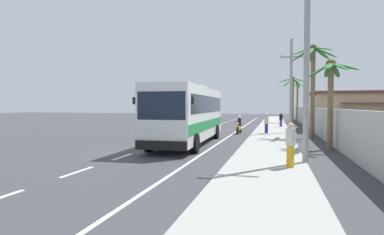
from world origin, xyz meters
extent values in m
plane|color=#3A3A3F|center=(0.00, 0.00, 0.00)|extent=(160.00, 160.00, 0.00)
cube|color=#999993|center=(6.80, 10.00, 0.07)|extent=(3.20, 90.00, 0.14)
cube|color=white|center=(0.00, -5.48, 0.00)|extent=(0.16, 2.00, 0.01)
cube|color=white|center=(0.00, -1.85, 0.00)|extent=(0.16, 2.00, 0.01)
cube|color=white|center=(0.00, 1.78, 0.00)|extent=(0.16, 2.00, 0.01)
cube|color=white|center=(0.00, 5.41, 0.00)|extent=(0.16, 2.00, 0.01)
cube|color=white|center=(0.00, 9.04, 0.00)|extent=(0.16, 2.00, 0.01)
cube|color=white|center=(0.00, 12.66, 0.00)|extent=(0.16, 2.00, 0.01)
cube|color=white|center=(0.00, 16.29, 0.00)|extent=(0.16, 2.00, 0.01)
cube|color=white|center=(0.00, 19.92, 0.00)|extent=(0.16, 2.00, 0.01)
cube|color=white|center=(0.00, 23.55, 0.00)|extent=(0.16, 2.00, 0.01)
cube|color=white|center=(0.00, 27.18, 0.00)|extent=(0.16, 2.00, 0.01)
cube|color=white|center=(0.00, 30.81, 0.00)|extent=(0.16, 2.00, 0.01)
cube|color=white|center=(0.00, 34.44, 0.00)|extent=(0.16, 2.00, 0.01)
cube|color=white|center=(0.00, 38.07, 0.00)|extent=(0.16, 2.00, 0.01)
cube|color=white|center=(0.00, 41.70, 0.00)|extent=(0.16, 2.00, 0.01)
cube|color=white|center=(0.00, 45.33, 0.00)|extent=(0.16, 2.00, 0.01)
cube|color=white|center=(0.00, 48.96, 0.00)|extent=(0.16, 2.00, 0.01)
cube|color=white|center=(3.52, 15.00, 0.00)|extent=(0.14, 70.00, 0.01)
cube|color=#B2B2AD|center=(10.60, 14.00, 1.14)|extent=(0.24, 60.00, 2.28)
cube|color=silver|center=(1.70, 4.14, 1.99)|extent=(2.99, 11.65, 3.21)
cube|color=#192333|center=(1.69, 4.34, 2.55)|extent=(2.99, 10.73, 1.03)
cube|color=#192333|center=(1.90, -1.60, 2.47)|extent=(2.38, 0.18, 1.35)
cube|color=#1E843D|center=(1.70, 4.14, 1.27)|extent=(3.02, 11.42, 0.58)
cube|color=black|center=(1.90, -1.69, 0.59)|extent=(2.54, 0.25, 0.44)
cube|color=#B7B7B7|center=(1.65, 5.59, 3.74)|extent=(1.51, 2.59, 0.28)
cube|color=black|center=(3.37, -1.34, 2.71)|extent=(0.12, 0.08, 0.36)
cube|color=black|center=(0.42, -1.44, 2.71)|extent=(0.12, 0.08, 0.36)
cylinder|color=black|center=(3.11, 0.14, 0.52)|extent=(0.36, 1.05, 1.04)
cylinder|color=black|center=(0.57, 0.05, 0.52)|extent=(0.36, 1.05, 1.04)
cylinder|color=black|center=(2.84, 7.66, 0.52)|extent=(0.36, 1.05, 1.04)
cylinder|color=black|center=(0.31, 7.57, 0.52)|extent=(0.36, 1.05, 1.04)
cylinder|color=black|center=(3.97, 11.64, 0.30)|extent=(0.14, 0.61, 0.60)
cylinder|color=black|center=(4.06, 12.99, 0.30)|extent=(0.16, 0.61, 0.60)
cube|color=gold|center=(4.01, 12.27, 0.52)|extent=(0.32, 1.11, 0.36)
cube|color=black|center=(4.03, 12.57, 0.72)|extent=(0.28, 0.62, 0.12)
cylinder|color=gray|center=(3.97, 11.76, 0.60)|extent=(0.08, 0.32, 0.67)
cylinder|color=black|center=(3.98, 11.86, 1.04)|extent=(0.56, 0.08, 0.04)
sphere|color=#EAEACC|center=(3.97, 11.74, 0.90)|extent=(0.14, 0.14, 0.14)
cylinder|color=black|center=(4.03, 12.52, 1.03)|extent=(0.32, 0.32, 0.62)
sphere|color=white|center=(4.03, 12.52, 1.47)|extent=(0.26, 0.26, 0.26)
cylinder|color=navy|center=(6.39, 11.77, 0.54)|extent=(0.28, 0.28, 0.80)
cylinder|color=beige|center=(6.39, 11.77, 1.25)|extent=(0.36, 0.36, 0.63)
sphere|color=beige|center=(6.39, 11.77, 1.68)|extent=(0.25, 0.25, 0.25)
cylinder|color=gold|center=(7.70, -3.24, 0.55)|extent=(0.28, 0.28, 0.83)
cylinder|color=beige|center=(7.70, -3.24, 1.30)|extent=(0.36, 0.36, 0.66)
sphere|color=beige|center=(7.70, -3.24, 1.72)|extent=(0.22, 0.22, 0.22)
cylinder|color=#75388E|center=(7.70, 20.56, 0.52)|extent=(0.28, 0.28, 0.76)
cylinder|color=black|center=(7.70, 20.56, 1.20)|extent=(0.36, 0.36, 0.60)
sphere|color=#9E704C|center=(7.70, 20.56, 1.59)|extent=(0.21, 0.21, 0.21)
cylinder|color=#9E9E99|center=(8.35, -1.94, 4.01)|extent=(0.24, 0.24, 8.02)
cylinder|color=#9E9E99|center=(8.41, 13.29, 4.12)|extent=(0.24, 0.24, 8.23)
cube|color=#9E9E99|center=(8.41, 13.29, 6.69)|extent=(1.93, 0.12, 0.12)
cylinder|color=#4C4742|center=(7.64, 13.29, 6.81)|extent=(0.08, 0.08, 0.16)
cylinder|color=#4C4742|center=(9.18, 13.29, 6.81)|extent=(0.08, 0.08, 0.16)
cylinder|color=brown|center=(10.41, 36.86, 2.87)|extent=(0.27, 0.27, 5.73)
ellipsoid|color=#3D893D|center=(11.28, 36.99, 5.60)|extent=(1.83, 0.62, 0.58)
ellipsoid|color=#3D893D|center=(10.58, 37.73, 5.60)|extent=(0.70, 1.83, 0.59)
ellipsoid|color=#3D893D|center=(9.80, 37.48, 5.55)|extent=(1.49, 1.52, 0.67)
ellipsoid|color=#3D893D|center=(9.69, 36.52, 5.38)|extent=(1.64, 1.03, 1.01)
ellipsoid|color=#3D893D|center=(10.64, 36.08, 5.42)|extent=(0.82, 1.71, 0.93)
sphere|color=brown|center=(10.41, 36.86, 5.78)|extent=(0.56, 0.56, 0.56)
cylinder|color=brown|center=(10.11, 3.49, 2.38)|extent=(0.31, 0.31, 4.75)
ellipsoid|color=#28702D|center=(10.82, 3.39, 4.63)|extent=(1.50, 0.57, 0.57)
ellipsoid|color=#28702D|center=(10.41, 4.08, 4.50)|extent=(0.96, 1.39, 0.82)
ellipsoid|color=#28702D|center=(10.06, 4.16, 4.51)|extent=(0.45, 1.41, 0.79)
ellipsoid|color=#28702D|center=(9.52, 3.75, 4.47)|extent=(1.38, 0.87, 0.88)
ellipsoid|color=#28702D|center=(9.50, 3.28, 4.47)|extent=(1.39, 0.78, 0.88)
ellipsoid|color=#28702D|center=(9.90, 2.81, 4.62)|extent=(0.78, 1.51, 0.58)
ellipsoid|color=#28702D|center=(10.44, 2.87, 4.59)|extent=(0.99, 1.45, 0.64)
sphere|color=brown|center=(10.11, 3.49, 4.80)|extent=(0.56, 0.56, 0.56)
cylinder|color=brown|center=(9.36, 30.05, 3.07)|extent=(0.34, 0.34, 6.15)
ellipsoid|color=#28702D|center=(10.35, 30.22, 5.93)|extent=(2.06, 0.70, 0.76)
ellipsoid|color=#28702D|center=(9.89, 30.77, 5.71)|extent=(1.39, 1.71, 1.18)
ellipsoid|color=#28702D|center=(8.78, 30.76, 5.74)|extent=(1.49, 1.69, 1.11)
ellipsoid|color=#28702D|center=(8.36, 30.08, 5.94)|extent=(2.05, 0.42, 0.72)
ellipsoid|color=#28702D|center=(8.87, 29.26, 5.77)|extent=(1.33, 1.82, 1.06)
ellipsoid|color=#28702D|center=(9.80, 29.20, 5.82)|extent=(1.22, 1.91, 0.96)
sphere|color=brown|center=(9.36, 30.05, 6.20)|extent=(0.56, 0.56, 0.56)
cylinder|color=brown|center=(9.81, 9.65, 3.36)|extent=(0.33, 0.33, 6.73)
ellipsoid|color=#337F33|center=(10.64, 9.71, 6.42)|extent=(1.75, 0.48, 0.92)
ellipsoid|color=#337F33|center=(10.44, 10.21, 6.44)|extent=(1.54, 1.42, 0.88)
ellipsoid|color=#337F33|center=(9.74, 10.46, 6.38)|extent=(0.51, 1.71, 1.00)
ellipsoid|color=#337F33|center=(9.04, 9.85, 6.34)|extent=(1.69, 0.77, 1.07)
ellipsoid|color=#337F33|center=(9.00, 9.32, 6.51)|extent=(1.79, 1.00, 0.75)
ellipsoid|color=#337F33|center=(9.52, 8.87, 6.41)|extent=(0.94, 1.73, 0.95)
ellipsoid|color=#337F33|center=(10.38, 8.95, 6.59)|extent=(1.43, 1.65, 0.58)
sphere|color=brown|center=(9.81, 9.65, 6.78)|extent=(0.56, 0.56, 0.56)
cube|color=tan|center=(17.25, 18.99, 1.79)|extent=(12.72, 7.48, 3.57)
cube|color=brown|center=(17.25, 18.99, 3.69)|extent=(13.48, 7.93, 0.24)
camera|label=1|loc=(7.14, -15.79, 2.48)|focal=29.80mm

